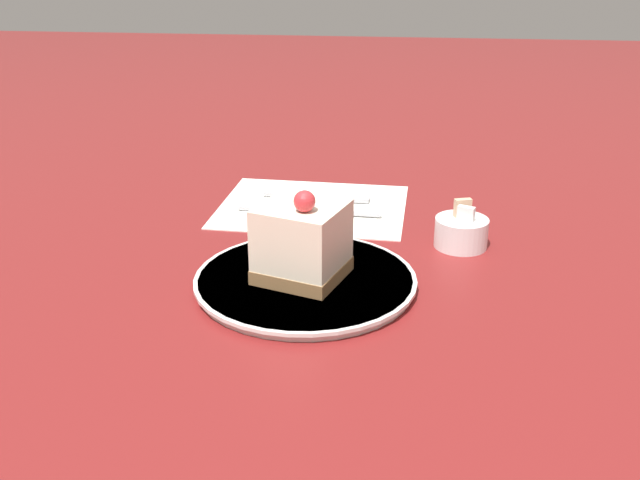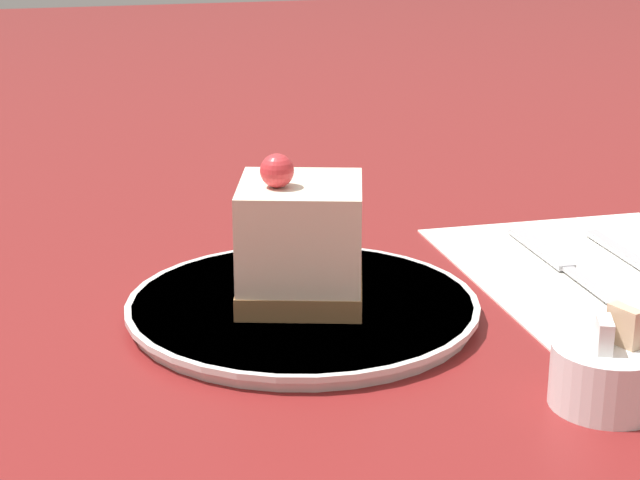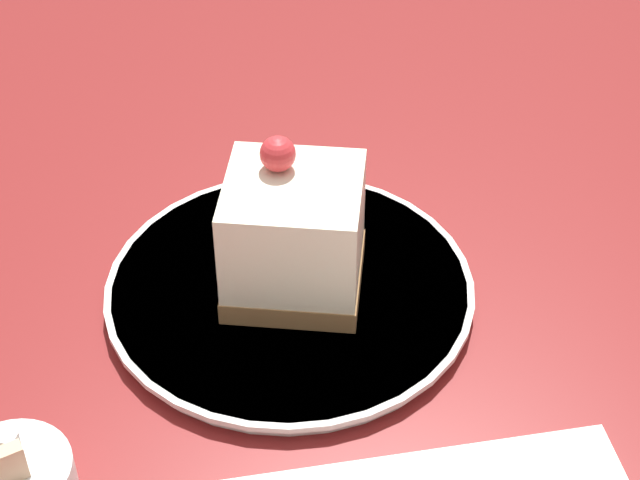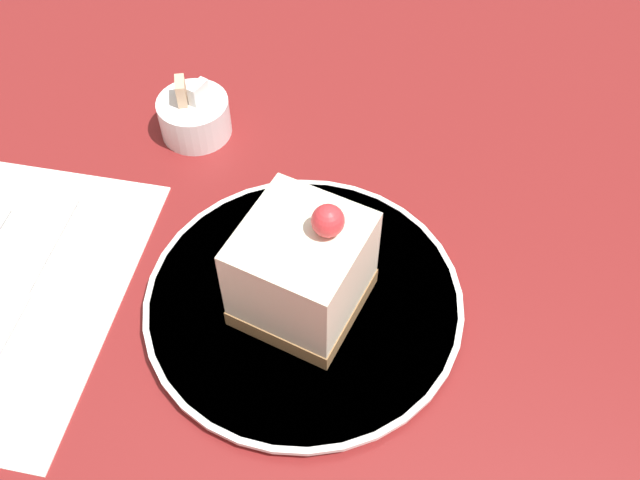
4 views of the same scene
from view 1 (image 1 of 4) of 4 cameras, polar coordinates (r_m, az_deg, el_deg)
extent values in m
plane|color=maroon|center=(0.79, -2.92, -2.62)|extent=(4.00, 4.00, 0.00)
cylinder|color=silver|center=(0.76, -1.17, -3.35)|extent=(0.23, 0.23, 0.01)
cylinder|color=silver|center=(0.76, -1.17, -3.09)|extent=(0.24, 0.24, 0.00)
cube|color=olive|center=(0.75, -1.43, -2.43)|extent=(0.10, 0.10, 0.02)
cube|color=white|center=(0.74, -1.47, 0.39)|extent=(0.10, 0.10, 0.07)
sphere|color=red|center=(0.70, -1.25, 3.12)|extent=(0.02, 0.02, 0.02)
cube|color=white|center=(0.98, -0.60, 2.74)|extent=(0.21, 0.26, 0.00)
cube|color=#B2B2B7|center=(1.01, -1.60, 3.56)|extent=(0.01, 0.11, 0.00)
cube|color=#B2B2B7|center=(1.00, 2.67, 3.32)|extent=(0.02, 0.05, 0.00)
cube|color=#B2B2B7|center=(0.96, -3.72, 2.50)|extent=(0.02, 0.10, 0.00)
cube|color=#B2B2B7|center=(0.95, 2.00, 2.16)|extent=(0.01, 0.10, 0.00)
cylinder|color=white|center=(0.87, 11.22, 0.59)|extent=(0.06, 0.06, 0.04)
cube|color=#D8B28C|center=(0.86, 11.33, 2.48)|extent=(0.01, 0.02, 0.02)
cube|color=white|center=(0.85, 11.60, 2.01)|extent=(0.02, 0.02, 0.02)
camera|label=2|loc=(0.74, 54.91, 8.09)|focal=60.00mm
camera|label=3|loc=(1.17, 7.35, 29.51)|focal=60.00mm
camera|label=4|loc=(0.73, -28.31, 29.53)|focal=40.00mm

